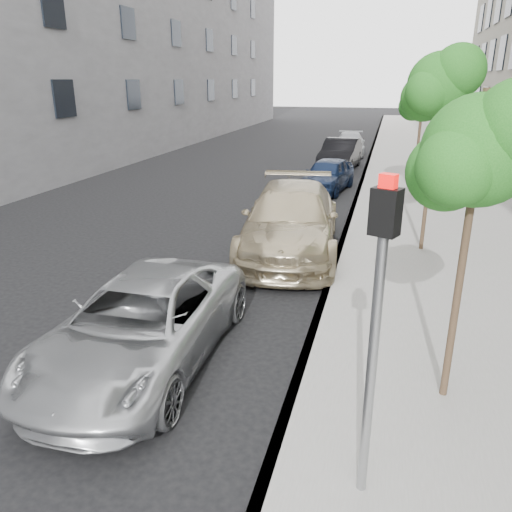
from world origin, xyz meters
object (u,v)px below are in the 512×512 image
at_px(signal_pole, 377,310).
at_px(sedan_blue, 328,175).
at_px(tree_near, 481,151).
at_px(tree_mid, 441,85).
at_px(suv, 291,220).
at_px(sedan_black, 340,154).
at_px(minivan, 142,324).
at_px(sedan_rear, 350,144).
at_px(tree_far, 424,98).

height_order(signal_pole, sedan_blue, signal_pole).
xyz_separation_m(tree_near, tree_mid, (0.00, 6.50, 0.67)).
relative_size(tree_near, suv, 0.71).
bearing_deg(sedan_black, minivan, -89.52).
bearing_deg(sedan_rear, minivan, -96.26).
bearing_deg(signal_pole, sedan_rear, 118.01).
bearing_deg(tree_near, suv, 119.66).
distance_m(suv, sedan_black, 13.04).
bearing_deg(tree_mid, minivan, -124.53).
relative_size(suv, sedan_black, 1.28).
bearing_deg(tree_mid, tree_near, -90.00).
distance_m(tree_far, signal_pole, 15.11).
bearing_deg(suv, tree_far, 58.49).
distance_m(signal_pole, suv, 8.30).
xyz_separation_m(sedan_blue, sedan_black, (-0.02, 5.29, 0.09)).
bearing_deg(signal_pole, sedan_blue, 121.41).
height_order(suv, sedan_blue, suv).
bearing_deg(minivan, signal_pole, -29.36).
height_order(tree_mid, suv, tree_mid).
distance_m(sedan_black, sedan_rear, 5.49).
distance_m(tree_near, signal_pole, 2.57).
distance_m(minivan, sedan_blue, 13.72).
relative_size(minivan, sedan_blue, 1.26).
xyz_separation_m(signal_pole, suv, (-2.30, 7.85, -1.38)).
height_order(tree_near, tree_far, tree_far).
bearing_deg(signal_pole, tree_near, 86.03).
height_order(signal_pole, minivan, signal_pole).
bearing_deg(tree_far, sedan_blue, 169.95).
bearing_deg(sedan_black, tree_near, -75.91).
distance_m(tree_mid, tree_far, 6.52).
relative_size(tree_near, minivan, 0.86).
bearing_deg(tree_far, minivan, -109.08).
height_order(minivan, sedan_black, sedan_black).
bearing_deg(minivan, suv, 78.14).
height_order(suv, sedan_rear, suv).
relative_size(tree_far, sedan_black, 0.96).
bearing_deg(sedan_blue, signal_pole, -72.77).
xyz_separation_m(tree_far, minivan, (-4.52, -13.07, -2.97)).
xyz_separation_m(tree_far, suv, (-3.33, -7.16, -2.79)).
distance_m(tree_mid, sedan_blue, 8.57).
xyz_separation_m(signal_pole, sedan_black, (-2.32, 20.89, -1.48)).
xyz_separation_m(tree_mid, tree_far, (-0.00, 6.50, -0.50)).
height_order(tree_near, signal_pole, tree_near).
height_order(sedan_blue, sedan_black, sedan_black).
relative_size(tree_near, tree_far, 0.96).
bearing_deg(sedan_rear, suv, -93.45).
bearing_deg(suv, sedan_black, 83.50).
xyz_separation_m(tree_near, tree_far, (0.00, 13.00, 0.17)).
height_order(tree_mid, sedan_rear, tree_mid).
distance_m(suv, sedan_rear, 18.53).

